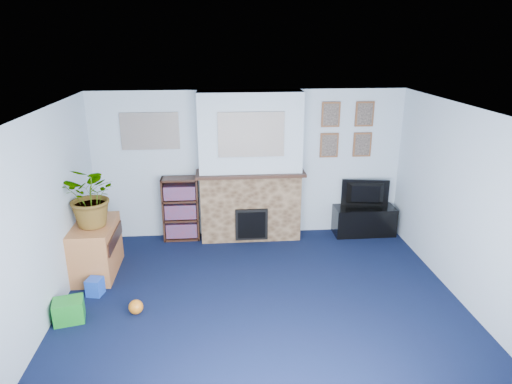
{
  "coord_description": "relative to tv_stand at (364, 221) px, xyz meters",
  "views": [
    {
      "loc": [
        -0.51,
        -4.89,
        3.18
      ],
      "look_at": [
        -0.0,
        0.94,
        1.18
      ],
      "focal_mm": 32.0,
      "sensor_mm": 36.0,
      "label": 1
    }
  ],
  "objects": [
    {
      "name": "collage_left",
      "position": [
        -3.47,
        0.21,
        1.55
      ],
      "size": [
        0.9,
        0.03,
        0.58
      ],
      "primitive_type": "cube",
      "color": "gray",
      "rests_on": "wall_back"
    },
    {
      "name": "mantel_teddy",
      "position": [
        -2.46,
        -0.03,
        0.99
      ],
      "size": [
        0.12,
        0.12,
        0.12
      ],
      "primitive_type": "sphere",
      "color": "gray",
      "rests_on": "chimney_breast"
    },
    {
      "name": "television",
      "position": [
        0.0,
        0.02,
        0.48
      ],
      "size": [
        0.79,
        0.23,
        0.45
      ],
      "primitive_type": "imported",
      "rotation": [
        0.0,
        0.0,
        2.98
      ],
      "color": "black",
      "rests_on": "tv_stand"
    },
    {
      "name": "mantel_candle",
      "position": [
        -1.67,
        -0.03,
        1.01
      ],
      "size": [
        0.04,
        0.04,
        0.14
      ],
      "primitive_type": "cylinder",
      "color": "#B2BFC6",
      "rests_on": "chimney_breast"
    },
    {
      "name": "collage_main",
      "position": [
        -1.92,
        -0.19,
        1.56
      ],
      "size": [
        1.0,
        0.03,
        0.68
      ],
      "primitive_type": "cube",
      "color": "gray",
      "rests_on": "chimney_breast"
    },
    {
      "name": "sideboard",
      "position": [
        -4.16,
        -0.98,
        0.12
      ],
      "size": [
        0.53,
        0.95,
        0.74
      ],
      "primitive_type": "cube",
      "color": "#B56A3A",
      "rests_on": "ground"
    },
    {
      "name": "ceiling",
      "position": [
        -1.92,
        -2.03,
        2.17
      ],
      "size": [
        5.0,
        4.5,
        0.01
      ],
      "primitive_type": "cube",
      "color": "white",
      "rests_on": "wall_back"
    },
    {
      "name": "portrait_tr",
      "position": [
        -0.07,
        0.2,
        1.77
      ],
      "size": [
        0.3,
        0.03,
        0.4
      ],
      "primitive_type": "cube",
      "color": "brown",
      "rests_on": "wall_back"
    },
    {
      "name": "floor",
      "position": [
        -1.92,
        -2.03,
        -0.22
      ],
      "size": [
        5.0,
        4.5,
        0.01
      ],
      "primitive_type": "cube",
      "color": "#0D1533",
      "rests_on": "ground"
    },
    {
      "name": "mantel_clock",
      "position": [
        -2.0,
        -0.03,
        1.0
      ],
      "size": [
        0.11,
        0.07,
        0.15
      ],
      "primitive_type": "cube",
      "color": "gold",
      "rests_on": "chimney_breast"
    },
    {
      "name": "wall_back",
      "position": [
        -1.92,
        0.22,
        0.97
      ],
      "size": [
        5.0,
        0.04,
        2.4
      ],
      "primitive_type": "cube",
      "color": "silver",
      "rests_on": "ground"
    },
    {
      "name": "wall_front",
      "position": [
        -1.92,
        -4.28,
        0.97
      ],
      "size": [
        5.0,
        0.04,
        2.4
      ],
      "primitive_type": "cube",
      "color": "silver",
      "rests_on": "ground"
    },
    {
      "name": "bookshelf",
      "position": [
        -3.05,
        0.08,
        0.28
      ],
      "size": [
        0.58,
        0.28,
        1.05
      ],
      "color": "black",
      "rests_on": "ground"
    },
    {
      "name": "portrait_tl",
      "position": [
        -0.62,
        0.2,
        1.77
      ],
      "size": [
        0.3,
        0.03,
        0.4
      ],
      "primitive_type": "cube",
      "color": "brown",
      "rests_on": "wall_back"
    },
    {
      "name": "portrait_br",
      "position": [
        -0.07,
        0.2,
        1.27
      ],
      "size": [
        0.3,
        0.03,
        0.4
      ],
      "primitive_type": "cube",
      "color": "brown",
      "rests_on": "wall_back"
    },
    {
      "name": "green_crate",
      "position": [
        -4.22,
        -2.15,
        -0.08
      ],
      "size": [
        0.39,
        0.34,
        0.27
      ],
      "primitive_type": "cube",
      "rotation": [
        0.0,
        0.0,
        0.23
      ],
      "color": "#198C26",
      "rests_on": "ground"
    },
    {
      "name": "tv_stand",
      "position": [
        0.0,
        0.0,
        0.0
      ],
      "size": [
        1.01,
        0.42,
        0.48
      ],
      "primitive_type": "cube",
      "color": "black",
      "rests_on": "ground"
    },
    {
      "name": "chimney_breast",
      "position": [
        -1.92,
        0.02,
        0.96
      ],
      "size": [
        1.72,
        0.5,
        2.4
      ],
      "color": "brown",
      "rests_on": "ground"
    },
    {
      "name": "wall_right",
      "position": [
        0.58,
        -2.03,
        0.97
      ],
      "size": [
        0.04,
        4.5,
        2.4
      ],
      "primitive_type": "cube",
      "color": "silver",
      "rests_on": "ground"
    },
    {
      "name": "wall_left",
      "position": [
        -4.42,
        -2.03,
        0.97
      ],
      "size": [
        0.04,
        4.5,
        2.4
      ],
      "primitive_type": "cube",
      "color": "silver",
      "rests_on": "ground"
    },
    {
      "name": "toy_tube",
      "position": [
        -4.17,
        -0.83,
        -0.15
      ],
      "size": [
        0.28,
        0.12,
        0.16
      ],
      "primitive_type": "cylinder",
      "rotation": [
        0.0,
        1.43,
        0.0
      ],
      "color": "orange",
      "rests_on": "ground"
    },
    {
      "name": "potted_plant",
      "position": [
        -4.11,
        -1.03,
        0.94
      ],
      "size": [
        0.94,
        0.87,
        0.86
      ],
      "primitive_type": "imported",
      "rotation": [
        0.0,
        0.0,
        5.98
      ],
      "color": "#26661E",
      "rests_on": "sideboard"
    },
    {
      "name": "mantel_can",
      "position": [
        -1.24,
        -0.03,
        0.99
      ],
      "size": [
        0.06,
        0.06,
        0.12
      ],
      "primitive_type": "cylinder",
      "color": "blue",
      "rests_on": "chimney_breast"
    },
    {
      "name": "toy_ball",
      "position": [
        -3.46,
        -2.07,
        -0.13
      ],
      "size": [
        0.18,
        0.18,
        0.18
      ],
      "primitive_type": "sphere",
      "color": "orange",
      "rests_on": "ground"
    },
    {
      "name": "toy_block",
      "position": [
        -4.05,
        -1.59,
        -0.11
      ],
      "size": [
        0.22,
        0.22,
        0.23
      ],
      "primitive_type": "cube",
      "rotation": [
        0.0,
        0.0,
        -0.23
      ],
      "color": "blue",
      "rests_on": "ground"
    },
    {
      "name": "portrait_bl",
      "position": [
        -0.62,
        0.2,
        1.27
      ],
      "size": [
        0.3,
        0.03,
        0.4
      ],
      "primitive_type": "cube",
      "color": "brown",
      "rests_on": "wall_back"
    }
  ]
}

